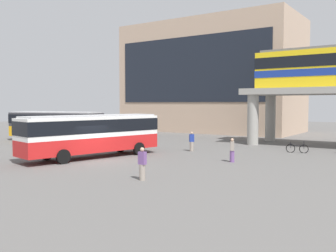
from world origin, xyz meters
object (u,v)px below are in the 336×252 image
bus_main (92,131)px  bus_secondary (55,123)px  station_building (211,78)px  pedestrian_near_building (192,142)px  pedestrian_waiting_near_stop (232,151)px  pedestrian_by_bike_rack (142,165)px  bicycle_black (297,148)px

bus_main → bus_secondary: (-12.18, 6.47, 0.00)m
station_building → pedestrian_near_building: 26.04m
station_building → bus_secondary: bearing=-104.5°
bus_main → pedestrian_waiting_near_stop: bus_main is taller
station_building → bus_main: 31.55m
bus_main → pedestrian_waiting_near_stop: bearing=21.8°
pedestrian_waiting_near_stop → bus_main: bearing=-158.2°
pedestrian_by_bike_rack → pedestrian_near_building: 12.82m
pedestrian_by_bike_rack → pedestrian_waiting_near_stop: pedestrian_by_bike_rack is taller
pedestrian_by_bike_rack → pedestrian_near_building: pedestrian_by_bike_rack is taller
station_building → pedestrian_by_bike_rack: 38.48m
bicycle_black → pedestrian_waiting_near_stop: 8.07m
pedestrian_by_bike_rack → pedestrian_near_building: bearing=108.8°
pedestrian_near_building → bus_secondary: bearing=-176.2°
bus_main → bus_secondary: bearing=152.0°
bus_secondary → bicycle_black: 24.82m
pedestrian_near_building → pedestrian_waiting_near_stop: size_ratio=1.00×
bus_secondary → pedestrian_near_building: bearing=3.8°
bus_main → pedestrian_by_bike_rack: size_ratio=6.41×
bus_main → bus_secondary: same height
bus_main → pedestrian_by_bike_rack: (8.39, -4.58, -1.16)m
bicycle_black → pedestrian_by_bike_rack: size_ratio=1.00×
bus_secondary → pedestrian_waiting_near_stop: 22.07m
pedestrian_by_bike_rack → station_building: bearing=112.3°
pedestrian_by_bike_rack → bus_main: bearing=151.4°
bus_main → pedestrian_by_bike_rack: bearing=-28.6°
station_building → pedestrian_waiting_near_stop: size_ratio=15.18×
bus_main → bicycle_black: size_ratio=6.42×
bus_secondary → pedestrian_by_bike_rack: (20.56, -11.05, -1.16)m
bus_main → pedestrian_near_building: bus_main is taller
bicycle_black → pedestrian_near_building: 8.79m
pedestrian_by_bike_rack → pedestrian_waiting_near_stop: size_ratio=1.05×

